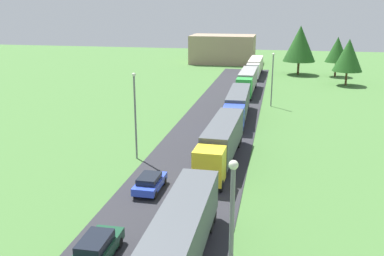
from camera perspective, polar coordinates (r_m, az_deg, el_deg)
road at (r=34.30m, az=-2.02°, el=-9.10°), size 10.00×140.00×0.06m
lane_marking_centre at (r=30.95m, az=-3.72°, el=-12.01°), size 0.16×122.36×0.01m
truck_lead at (r=24.60m, az=-1.83°, el=-14.59°), size 2.52×14.22×3.49m
truck_second at (r=40.75m, az=3.93°, el=-1.70°), size 2.87×14.26×3.71m
truck_third at (r=56.66m, az=6.09°, el=3.25°), size 2.82×14.53×3.51m
truck_fourth at (r=73.79m, az=7.34°, el=6.26°), size 2.59×13.81×3.65m
truck_fifth at (r=92.29m, az=8.36°, el=8.13°), size 2.65×14.68×3.45m
car_second at (r=26.76m, az=-12.54°, el=-15.27°), size 1.90×4.57×1.57m
car_third at (r=35.09m, az=-5.61°, el=-7.19°), size 1.87×4.07×1.39m
lamppost_second at (r=41.45m, az=-7.54°, el=2.13°), size 0.36×0.36×8.47m
lamppost_third at (r=64.23m, az=10.60°, el=6.68°), size 0.36×0.36×7.85m
tree_oak at (r=94.87m, az=18.70°, el=9.82°), size 4.70×4.70×8.19m
tree_birch at (r=84.94m, az=20.02°, el=9.06°), size 5.38×5.38×8.57m
tree_pine at (r=95.31m, az=14.11°, el=10.80°), size 6.80×6.80×10.32m
distant_building at (r=111.77m, az=4.11°, el=10.38°), size 15.97×10.33×7.05m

